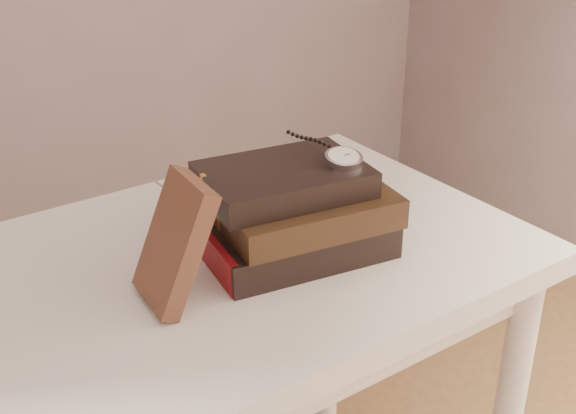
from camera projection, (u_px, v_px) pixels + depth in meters
table at (201, 316)px, 1.14m from camera, size 1.00×0.60×0.75m
book_stack at (295, 213)px, 1.10m from camera, size 0.30×0.23×0.13m
journal at (174, 242)px, 0.98m from camera, size 0.10×0.12×0.17m
pocket_watch at (341, 157)px, 1.09m from camera, size 0.06×0.16×0.02m
eyeglasses at (211, 193)px, 1.13m from camera, size 0.13×0.15×0.05m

